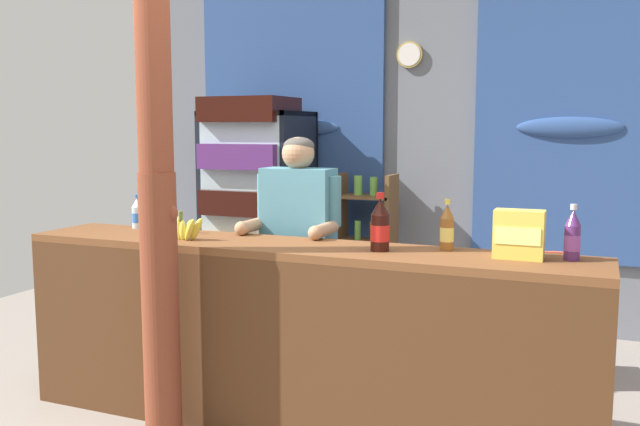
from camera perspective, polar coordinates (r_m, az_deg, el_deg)
ground_plane at (r=4.40m, az=0.23°, el=-14.03°), size 7.24×7.24×0.00m
back_wall_curtained at (r=5.73m, az=6.86°, el=5.81°), size 4.91×0.22×2.84m
stall_counter at (r=3.51m, az=-2.84°, el=-9.26°), size 3.07×0.49×0.99m
timber_post at (r=3.41m, az=-13.50°, el=2.36°), size 0.21×0.18×2.75m
drink_fridge at (r=5.67m, az=-5.41°, el=1.27°), size 0.80×0.74×1.83m
bottle_shelf_rack at (r=5.56m, az=3.80°, el=-2.71°), size 0.48×0.28×1.22m
plastic_lawn_chair at (r=4.46m, az=17.12°, el=-7.43°), size 0.53×0.53×0.86m
shopkeeper at (r=3.99m, az=-1.86°, el=-1.82°), size 0.53×0.42×1.54m
soda_bottle_cola at (r=3.34m, az=5.05°, el=-1.11°), size 0.09×0.09×0.29m
soda_bottle_iced_tea at (r=3.41m, az=10.58°, el=-1.29°), size 0.07×0.07×0.25m
soda_bottle_grape_soda at (r=3.30m, az=20.39°, el=-1.86°), size 0.07×0.07×0.26m
soda_bottle_lime_soda at (r=3.99m, az=-13.02°, el=-0.43°), size 0.06×0.06×0.20m
soda_bottle_water at (r=4.24m, az=-15.03°, el=-0.07°), size 0.07×0.07×0.20m
snack_box_instant_noodle at (r=3.26m, az=16.33°, el=-1.73°), size 0.22×0.12×0.23m
banana_bunch at (r=3.74m, az=-11.49°, el=-1.29°), size 0.28×0.06×0.16m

